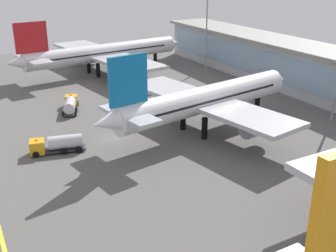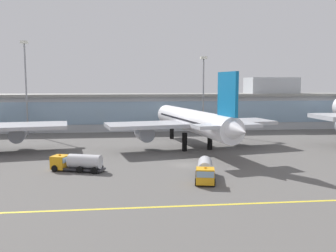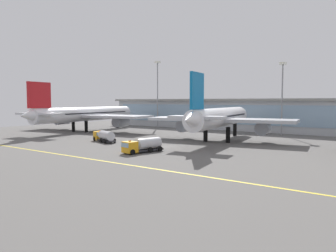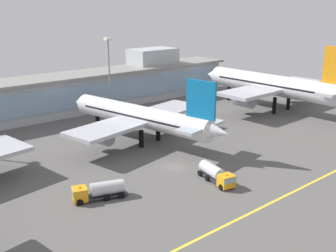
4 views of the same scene
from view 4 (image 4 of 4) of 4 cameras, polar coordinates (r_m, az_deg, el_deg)
The scene contains 8 objects.
ground_plane at distance 82.54m, azimuth 0.90°, elevation -5.73°, with size 180.00×180.00×0.00m, color #5B5956.
taxiway_centreline_stripe at distance 69.03m, azimuth 13.17°, elevation -10.94°, with size 144.00×0.50×0.01m, color yellow.
terminal_building at distance 124.90m, azimuth -14.61°, elevation 4.49°, with size 128.61×14.00×16.57m.
airliner_near_right at distance 95.80m, azimuth -3.84°, elevation 1.30°, with size 39.63×47.45×16.69m.
airliner_far_right at distance 128.93m, azimuth 14.55°, elevation 5.51°, with size 40.47×55.32×20.70m.
fuel_tanker_truck at distance 75.80m, azimuth 6.85°, elevation -6.74°, with size 4.52×9.35×2.90m.
baggage_tug_near at distance 70.13m, azimuth -9.82°, elevation -8.90°, with size 9.34×5.43×2.90m.
apron_light_mast_west at distance 119.02m, azimuth -8.26°, elevation 8.48°, with size 1.80×1.80×22.38m.
Camera 4 is at (-50.03, -57.54, 31.61)m, focal length 43.57 mm.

